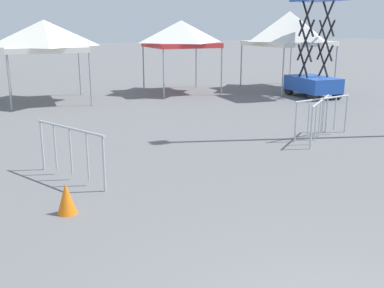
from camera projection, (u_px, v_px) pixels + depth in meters
canopy_tent_center at (45, 36)px, 17.33m from camera, size 3.14×3.14×3.13m
canopy_tent_left_of_center at (181, 34)px, 19.84m from camera, size 2.84×2.84×3.12m
canopy_tent_far_left at (289, 29)px, 20.76m from camera, size 3.42×3.42×3.53m
scissor_lift at (314, 65)px, 18.91m from camera, size 1.57×2.40×4.52m
crowd_barrier_mid_lot at (323, 110)px, 12.30m from camera, size 2.08×0.36×1.08m
crowd_barrier_near_person at (320, 112)px, 11.94m from camera, size 1.67×1.35×1.08m
crowd_barrier_by_lift at (70, 143)px, 8.87m from camera, size 0.93×1.93×1.08m
traffic_cone_lot_center at (66, 198)px, 7.39m from camera, size 0.32×0.32×0.52m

